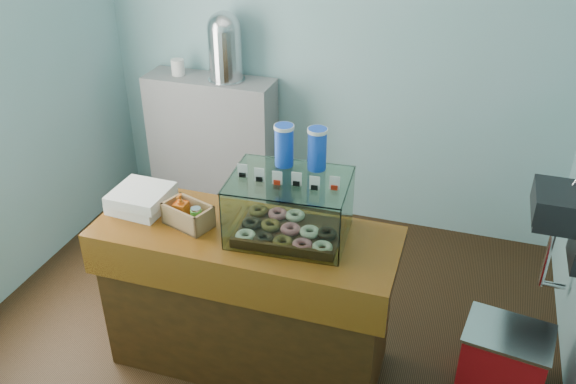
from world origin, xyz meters
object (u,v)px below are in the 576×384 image
(counter, at_px, (248,298))
(display_case, at_px, (291,202))
(red_cooler, at_px, (503,359))
(coffee_urn, at_px, (225,45))

(counter, distance_m, display_case, 0.66)
(counter, height_order, display_case, display_case)
(display_case, distance_m, red_cooler, 1.47)
(counter, bearing_deg, coffee_urn, 115.53)
(counter, distance_m, coffee_urn, 1.97)
(coffee_urn, xyz_separation_m, red_cooler, (2.15, -1.34, -1.17))
(counter, relative_size, display_case, 2.58)
(counter, height_order, red_cooler, counter)
(counter, relative_size, coffee_urn, 3.13)
(display_case, bearing_deg, coffee_urn, 119.18)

